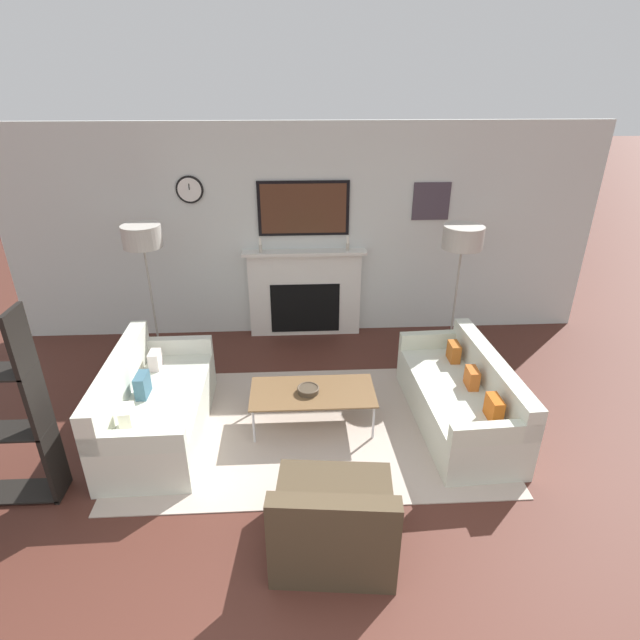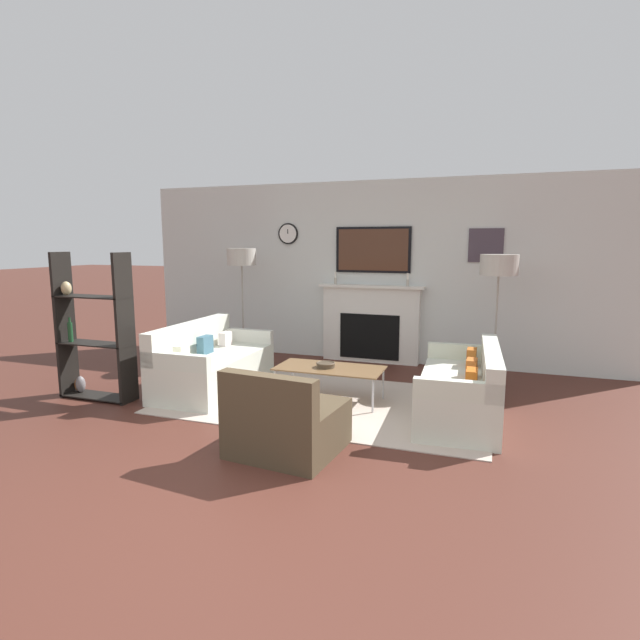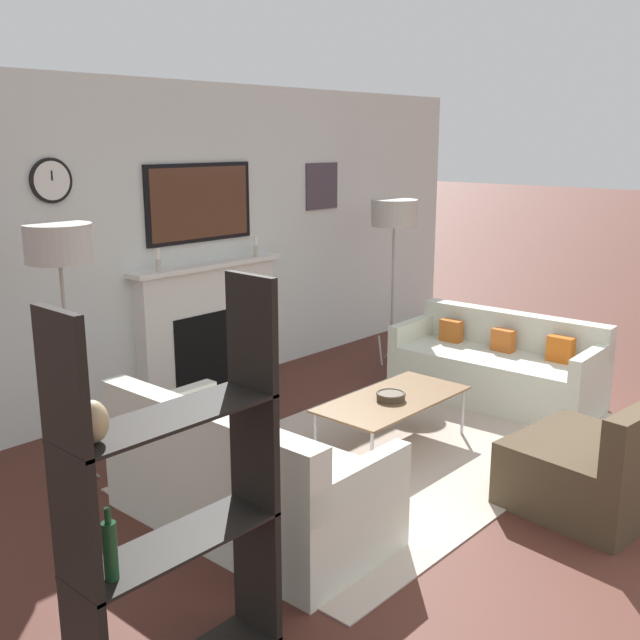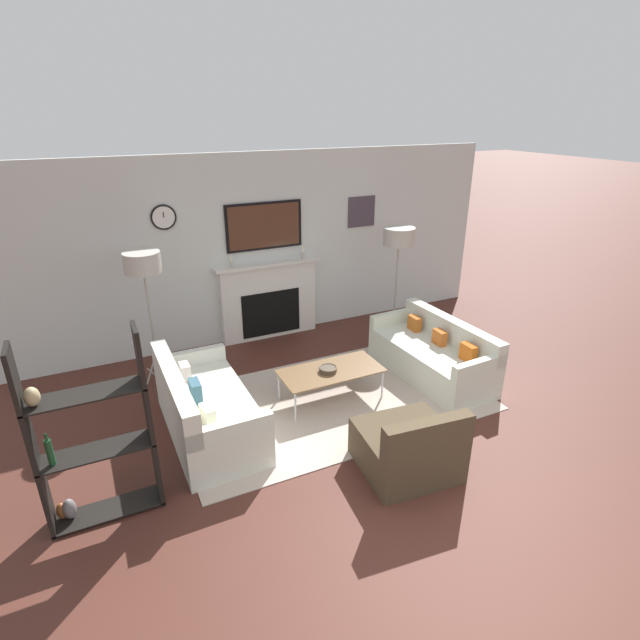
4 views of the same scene
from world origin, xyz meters
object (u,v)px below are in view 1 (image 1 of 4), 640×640
(couch_right, at_px, (461,400))
(armchair, at_px, (334,522))
(floor_lamp_left, at_px, (142,238))
(floor_lamp_right, at_px, (463,239))
(coffee_table, at_px, (313,393))
(decorative_bowl, at_px, (308,390))
(couch_left, at_px, (155,408))

(couch_right, distance_m, armchair, 1.97)
(floor_lamp_left, height_order, floor_lamp_right, floor_lamp_left)
(couch_right, relative_size, armchair, 1.89)
(coffee_table, distance_m, floor_lamp_left, 2.53)
(armchair, height_order, floor_lamp_right, floor_lamp_right)
(floor_lamp_left, relative_size, floor_lamp_right, 1.04)
(couch_right, distance_m, coffee_table, 1.47)
(coffee_table, relative_size, decorative_bowl, 5.62)
(couch_right, relative_size, floor_lamp_left, 1.03)
(coffee_table, xyz_separation_m, decorative_bowl, (-0.04, -0.01, 0.05))
(couch_left, distance_m, armchair, 2.14)
(couch_left, xyz_separation_m, couch_right, (2.98, 0.00, -0.02))
(couch_right, relative_size, coffee_table, 1.46)
(couch_left, height_order, armchair, couch_left)
(couch_right, height_order, decorative_bowl, couch_right)
(couch_left, xyz_separation_m, decorative_bowl, (1.47, 0.04, 0.13))
(couch_left, xyz_separation_m, floor_lamp_right, (3.27, 1.36, 1.21))
(armchair, distance_m, decorative_bowl, 1.47)
(armchair, height_order, decorative_bowl, armchair)
(couch_left, bearing_deg, floor_lamp_left, 101.83)
(couch_left, relative_size, floor_lamp_left, 0.99)
(couch_left, relative_size, coffee_table, 1.41)
(floor_lamp_right, bearing_deg, couch_right, -102.10)
(couch_right, bearing_deg, couch_left, -179.95)
(couch_right, xyz_separation_m, coffee_table, (-1.46, 0.05, 0.09))
(couch_left, height_order, coffee_table, couch_left)
(coffee_table, bearing_deg, floor_lamp_right, 36.79)
(couch_right, bearing_deg, floor_lamp_right, 77.90)
(armchair, bearing_deg, floor_lamp_right, 59.06)
(armchair, xyz_separation_m, floor_lamp_right, (1.66, 2.78, 1.25))
(armchair, distance_m, floor_lamp_left, 3.61)
(couch_left, xyz_separation_m, floor_lamp_left, (-0.29, 1.36, 1.27))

